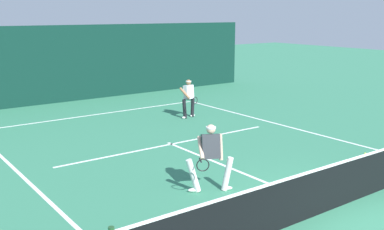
% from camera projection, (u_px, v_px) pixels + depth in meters
% --- Properties ---
extents(ground_plane, '(80.00, 80.00, 0.00)m').
position_uv_depth(ground_plane, '(332.00, 209.00, 9.87)').
color(ground_plane, '#337A5A').
extents(court_line_baseline_far, '(9.52, 0.10, 0.01)m').
position_uv_depth(court_line_baseline_far, '(98.00, 114.00, 19.06)').
color(court_line_baseline_far, white).
rests_on(court_line_baseline_far, ground_plane).
extents(court_line_service, '(7.76, 0.10, 0.01)m').
position_uv_depth(court_line_service, '(171.00, 144.00, 14.75)').
color(court_line_service, white).
rests_on(court_line_service, ground_plane).
extents(court_line_centre, '(0.10, 6.40, 0.01)m').
position_uv_depth(court_line_centre, '(233.00, 169.00, 12.38)').
color(court_line_centre, white).
rests_on(court_line_centre, ground_plane).
extents(tennis_net, '(10.44, 0.09, 1.11)m').
position_uv_depth(tennis_net, '(333.00, 186.00, 9.75)').
color(tennis_net, '#1E4723').
rests_on(tennis_net, ground_plane).
extents(player_near, '(1.19, 0.84, 1.63)m').
position_uv_depth(player_near, '(210.00, 155.00, 10.68)').
color(player_near, silver).
rests_on(player_near, ground_plane).
extents(player_far, '(0.74, 0.90, 1.54)m').
position_uv_depth(player_far, '(189.00, 97.00, 18.27)').
color(player_far, black).
rests_on(player_far, ground_plane).
extents(tennis_ball, '(0.07, 0.07, 0.07)m').
position_uv_depth(tennis_ball, '(365.00, 154.00, 13.64)').
color(tennis_ball, '#D1E033').
rests_on(tennis_ball, ground_plane).
extents(back_fence_windscreen, '(20.99, 0.12, 3.57)m').
position_uv_depth(back_fence_windscreen, '(65.00, 64.00, 21.39)').
color(back_fence_windscreen, '#0B2D25').
rests_on(back_fence_windscreen, ground_plane).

